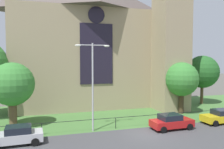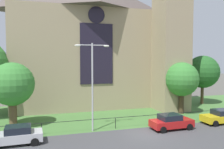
{
  "view_description": "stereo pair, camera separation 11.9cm",
  "coord_description": "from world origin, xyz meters",
  "px_view_note": "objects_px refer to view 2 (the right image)",
  "views": [
    {
      "loc": [
        -9.3,
        -19.48,
        6.88
      ],
      "look_at": [
        -0.87,
        8.0,
        5.11
      ],
      "focal_mm": 37.47,
      "sensor_mm": 36.0,
      "label": 1
    },
    {
      "loc": [
        -9.19,
        -19.51,
        6.88
      ],
      "look_at": [
        -0.87,
        8.0,
        5.11
      ],
      "focal_mm": 37.47,
      "sensor_mm": 36.0,
      "label": 2
    }
  ],
  "objects_px": {
    "tree_right_far": "(203,72)",
    "parked_car_yellow": "(221,117)",
    "tree_left_near": "(12,85)",
    "tree_right_near": "(182,79)",
    "streetlamp_near": "(92,76)",
    "church_building": "(93,38)",
    "parked_car_red": "(171,122)",
    "parked_car_silver": "(16,135)"
  },
  "relations": [
    {
      "from": "church_building",
      "to": "tree_left_near",
      "type": "bearing_deg",
      "value": -136.32
    },
    {
      "from": "church_building",
      "to": "parked_car_red",
      "type": "distance_m",
      "value": 18.72
    },
    {
      "from": "tree_right_far",
      "to": "tree_left_near",
      "type": "xyz_separation_m",
      "value": [
        -27.08,
        -5.35,
        -0.63
      ]
    },
    {
      "from": "tree_right_far",
      "to": "streetlamp_near",
      "type": "bearing_deg",
      "value": -155.38
    },
    {
      "from": "tree_left_near",
      "to": "streetlamp_near",
      "type": "relative_size",
      "value": 0.78
    },
    {
      "from": "tree_left_near",
      "to": "parked_car_silver",
      "type": "distance_m",
      "value": 6.53
    },
    {
      "from": "church_building",
      "to": "streetlamp_near",
      "type": "distance_m",
      "value": 14.97
    },
    {
      "from": "parked_car_yellow",
      "to": "church_building",
      "type": "bearing_deg",
      "value": -54.2
    },
    {
      "from": "tree_right_far",
      "to": "parked_car_red",
      "type": "relative_size",
      "value": 1.79
    },
    {
      "from": "parked_car_red",
      "to": "parked_car_yellow",
      "type": "xyz_separation_m",
      "value": [
        6.38,
        0.31,
        0.0
      ]
    },
    {
      "from": "tree_right_far",
      "to": "parked_car_yellow",
      "type": "bearing_deg",
      "value": -118.3
    },
    {
      "from": "tree_right_far",
      "to": "parked_car_red",
      "type": "distance_m",
      "value": 16.56
    },
    {
      "from": "streetlamp_near",
      "to": "tree_left_near",
      "type": "bearing_deg",
      "value": 154.41
    },
    {
      "from": "church_building",
      "to": "tree_right_near",
      "type": "relative_size",
      "value": 3.93
    },
    {
      "from": "tree_right_far",
      "to": "tree_right_near",
      "type": "bearing_deg",
      "value": -144.99
    },
    {
      "from": "tree_right_far",
      "to": "parked_car_silver",
      "type": "distance_m",
      "value": 28.69
    },
    {
      "from": "tree_right_far",
      "to": "parked_car_yellow",
      "type": "distance_m",
      "value": 12.49
    },
    {
      "from": "tree_left_near",
      "to": "streetlamp_near",
      "type": "distance_m",
      "value": 8.41
    },
    {
      "from": "parked_car_yellow",
      "to": "parked_car_red",
      "type": "bearing_deg",
      "value": 3.05
    },
    {
      "from": "tree_right_far",
      "to": "tree_left_near",
      "type": "bearing_deg",
      "value": -168.83
    },
    {
      "from": "church_building",
      "to": "tree_right_far",
      "type": "relative_size",
      "value": 3.42
    },
    {
      "from": "church_building",
      "to": "tree_right_far",
      "type": "distance_m",
      "value": 17.9
    },
    {
      "from": "tree_left_near",
      "to": "streetlamp_near",
      "type": "height_order",
      "value": "streetlamp_near"
    },
    {
      "from": "tree_right_near",
      "to": "parked_car_yellow",
      "type": "distance_m",
      "value": 6.7
    },
    {
      "from": "streetlamp_near",
      "to": "parked_car_red",
      "type": "relative_size",
      "value": 2.0
    },
    {
      "from": "streetlamp_near",
      "to": "parked_car_silver",
      "type": "distance_m",
      "value": 8.36
    },
    {
      "from": "tree_left_near",
      "to": "tree_right_near",
      "type": "relative_size",
      "value": 1.01
    },
    {
      "from": "tree_left_near",
      "to": "parked_car_red",
      "type": "xyz_separation_m",
      "value": [
        15.15,
        -5.3,
        -3.65
      ]
    },
    {
      "from": "tree_left_near",
      "to": "parked_car_yellow",
      "type": "xyz_separation_m",
      "value": [
        21.52,
        -4.98,
        -3.65
      ]
    },
    {
      "from": "parked_car_red",
      "to": "parked_car_silver",
      "type": "bearing_deg",
      "value": 178.44
    },
    {
      "from": "tree_left_near",
      "to": "tree_right_far",
      "type": "bearing_deg",
      "value": 11.17
    },
    {
      "from": "tree_right_near",
      "to": "parked_car_silver",
      "type": "xyz_separation_m",
      "value": [
        -19.28,
        -5.79,
        -3.66
      ]
    },
    {
      "from": "tree_right_far",
      "to": "parked_car_yellow",
      "type": "height_order",
      "value": "tree_right_far"
    },
    {
      "from": "tree_right_far",
      "to": "streetlamp_near",
      "type": "distance_m",
      "value": 21.5
    },
    {
      "from": "tree_left_near",
      "to": "parked_car_yellow",
      "type": "distance_m",
      "value": 22.39
    },
    {
      "from": "tree_left_near",
      "to": "parked_car_silver",
      "type": "xyz_separation_m",
      "value": [
        0.8,
        -5.35,
        -3.65
      ]
    },
    {
      "from": "tree_right_near",
      "to": "parked_car_yellow",
      "type": "bearing_deg",
      "value": -75.22
    },
    {
      "from": "tree_right_near",
      "to": "streetlamp_near",
      "type": "height_order",
      "value": "streetlamp_near"
    },
    {
      "from": "church_building",
      "to": "tree_left_near",
      "type": "xyz_separation_m",
      "value": [
        -10.67,
        -10.19,
        -5.87
      ]
    },
    {
      "from": "church_building",
      "to": "streetlamp_near",
      "type": "xyz_separation_m",
      "value": [
        -3.13,
        -13.8,
        -4.89
      ]
    },
    {
      "from": "tree_right_near",
      "to": "parked_car_silver",
      "type": "distance_m",
      "value": 20.47
    },
    {
      "from": "tree_right_near",
      "to": "parked_car_red",
      "type": "distance_m",
      "value": 8.42
    }
  ]
}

